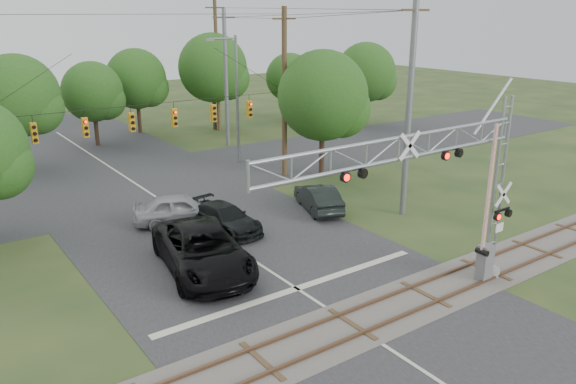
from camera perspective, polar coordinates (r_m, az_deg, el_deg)
ground at (r=20.39m, az=10.39°, el=-15.55°), size 160.00×160.00×0.00m
road_main at (r=27.34m, az=-4.71°, el=-6.21°), size 14.00×90.00×0.02m
road_cross at (r=39.35m, az=-15.19°, el=0.79°), size 90.00×12.00×0.02m
railroad_track at (r=21.57m, az=6.53°, el=-13.22°), size 90.00×3.20×0.17m
crossing_gantry at (r=22.06m, az=15.40°, el=0.95°), size 12.85×1.01×7.91m
traffic_signal_span at (r=34.79m, az=-12.18°, el=8.33°), size 19.34×0.36×11.50m
pickup_black at (r=25.42m, az=-8.66°, el=-5.86°), size 4.55×7.64×1.99m
car_dark at (r=29.93m, az=-6.41°, el=-2.65°), size 2.62×5.09×1.41m
sedan_silver at (r=31.19m, az=-10.86°, el=-1.72°), size 5.40×3.81×1.71m
suv_dark at (r=32.86m, az=3.08°, el=-0.56°), size 3.07×4.94×1.54m
streetlight at (r=42.75m, az=-5.43°, el=9.95°), size 2.54×0.26×9.52m
utility_poles at (r=38.57m, az=-11.81°, el=9.95°), size 26.62×27.86×12.99m
treeline at (r=46.49m, az=-14.97°, el=9.87°), size 55.74×27.70×9.31m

